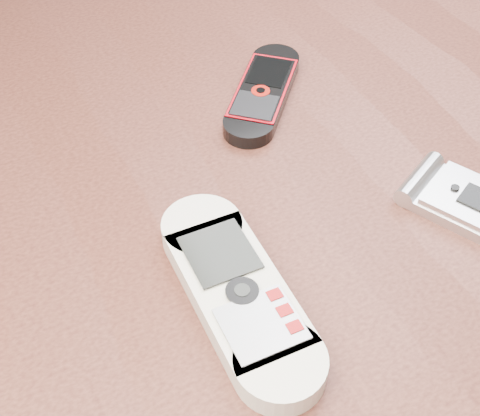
{
  "coord_description": "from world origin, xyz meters",
  "views": [
    {
      "loc": [
        -0.14,
        -0.29,
        1.1
      ],
      "look_at": [
        0.01,
        0.0,
        0.76
      ],
      "focal_mm": 50.0,
      "sensor_mm": 36.0,
      "label": 1
    }
  ],
  "objects_px": {
    "table": "(235,306)",
    "nokia_white": "(238,292)",
    "nokia_black_red": "(263,92)",
    "motorola_razr": "(479,206)"
  },
  "relations": [
    {
      "from": "table",
      "to": "nokia_white",
      "type": "bearing_deg",
      "value": -114.07
    },
    {
      "from": "nokia_white",
      "to": "nokia_black_red",
      "type": "height_order",
      "value": "nokia_white"
    },
    {
      "from": "table",
      "to": "motorola_razr",
      "type": "bearing_deg",
      "value": -24.58
    },
    {
      "from": "nokia_white",
      "to": "nokia_black_red",
      "type": "distance_m",
      "value": 0.21
    },
    {
      "from": "table",
      "to": "nokia_black_red",
      "type": "relative_size",
      "value": 8.8
    },
    {
      "from": "nokia_black_red",
      "to": "table",
      "type": "bearing_deg",
      "value": -84.11
    },
    {
      "from": "nokia_black_red",
      "to": "motorola_razr",
      "type": "distance_m",
      "value": 0.2
    },
    {
      "from": "table",
      "to": "motorola_razr",
      "type": "relative_size",
      "value": 11.71
    },
    {
      "from": "nokia_white",
      "to": "motorola_razr",
      "type": "xyz_separation_m",
      "value": [
        0.19,
        -0.01,
        -0.0
      ]
    },
    {
      "from": "table",
      "to": "nokia_white",
      "type": "height_order",
      "value": "nokia_white"
    }
  ]
}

